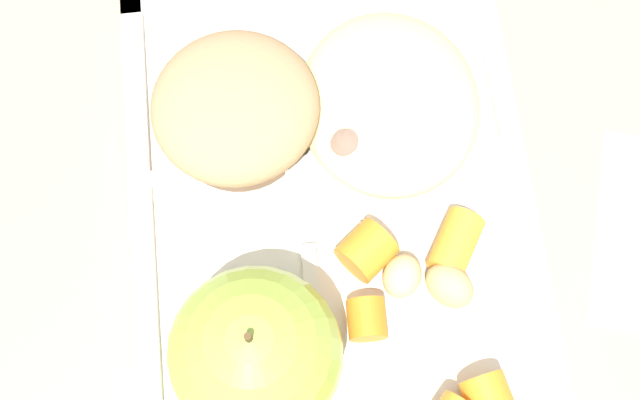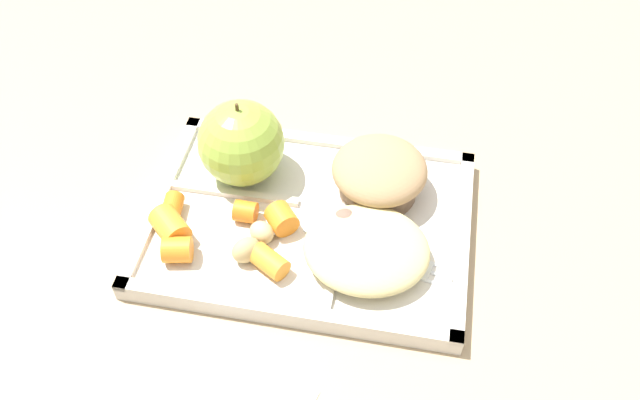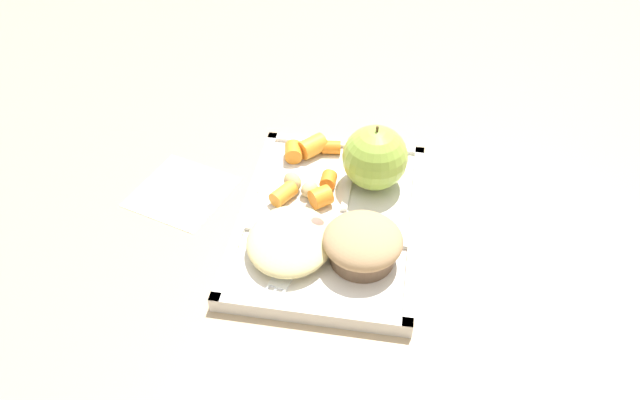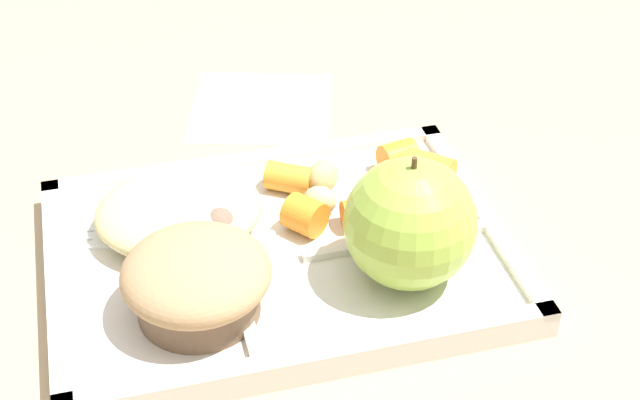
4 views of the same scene
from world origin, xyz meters
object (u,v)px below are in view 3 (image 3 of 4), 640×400
at_px(lunch_tray, 330,221).
at_px(bran_muffin, 363,244).
at_px(green_apple, 375,158).
at_px(plastic_fork, 292,262).

bearing_deg(lunch_tray, bran_muffin, 37.55).
bearing_deg(lunch_tray, green_apple, 147.73).
distance_m(lunch_tray, bran_muffin, 0.09).
relative_size(lunch_tray, bran_muffin, 3.33).
height_order(lunch_tray, bran_muffin, bran_muffin).
height_order(bran_muffin, plastic_fork, bran_muffin).
bearing_deg(green_apple, lunch_tray, -32.27).
relative_size(green_apple, plastic_fork, 0.64).
xyz_separation_m(green_apple, plastic_fork, (0.16, -0.08, -0.04)).
bearing_deg(lunch_tray, plastic_fork, -21.82).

